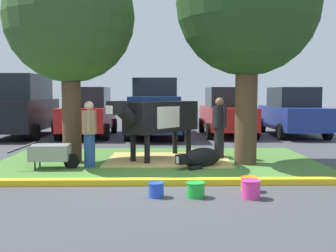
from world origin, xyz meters
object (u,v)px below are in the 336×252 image
shade_tree_left (70,19)px  bucket_green (196,189)px  person_visitor_near (89,132)px  sedan_blue (292,112)px  calf_lying (201,158)px  wheelbarrow (51,153)px  sedan_red (227,112)px  suv_dark_grey (22,106)px  person_handler (219,126)px  sedan_silver (88,112)px  bucket_orange (249,184)px  shade_tree_right (248,5)px  cow_holstein (159,117)px  pickup_truck_black (155,109)px  bucket_pink (251,189)px  bucket_blue (156,189)px

shade_tree_left → bucket_green: (2.87, -3.57, -3.51)m
person_visitor_near → sedan_blue: size_ratio=0.36×
calf_lying → wheelbarrow: 3.55m
shade_tree_left → bucket_green: bearing=-51.2°
bucket_green → sedan_red: bearing=77.7°
suv_dark_grey → shade_tree_left: bearing=-61.9°
person_handler → sedan_silver: sedan_silver is taller
suv_dark_grey → bucket_orange: bearing=-52.5°
shade_tree_right → bucket_orange: size_ratio=18.47×
bucket_green → bucket_orange: bearing=22.1°
person_visitor_near → sedan_silver: 7.22m
calf_lying → sedan_blue: size_ratio=0.28×
bucket_green → suv_dark_grey: size_ratio=0.07×
cow_holstein → person_handler: 1.65m
pickup_truck_black → suv_dark_grey: bearing=-177.7°
shade_tree_right → person_handler: (-0.54, 0.84, -3.03)m
cow_holstein → person_visitor_near: size_ratio=1.63×
person_handler → sedan_red: sedan_red is taller
bucket_green → pickup_truck_black: size_ratio=0.06×
suv_dark_grey → bucket_pink: bearing=-54.2°
bucket_blue → bucket_orange: bucket_orange is taller
bucket_orange → sedan_red: (1.19, 9.70, 0.84)m
shade_tree_right → sedan_red: shade_tree_right is taller
bucket_blue → calf_lying: bearing=69.0°
cow_holstein → calf_lying: (0.99, -1.16, -0.91)m
bucket_green → sedan_red: 10.39m
wheelbarrow → sedan_blue: bearing=41.9°
shade_tree_right → sedan_blue: size_ratio=1.30×
cow_holstein → sedan_blue: sedan_blue is taller
person_handler → suv_dark_grey: suv_dark_grey is taller
bucket_pink → bucket_orange: bearing=81.6°
person_handler → pickup_truck_black: pickup_truck_black is taller
cow_holstein → bucket_pink: cow_holstein is taller
shade_tree_left → pickup_truck_black: shade_tree_left is taller
bucket_pink → sedan_blue: 10.79m
shade_tree_left → sedan_blue: (7.77, 6.35, -2.66)m
sedan_silver → sedan_blue: size_ratio=1.00×
sedan_silver → calf_lying: bearing=-61.4°
bucket_orange → pickup_truck_black: 9.86m
person_handler → sedan_silver: 7.43m
wheelbarrow → bucket_green: (3.17, -2.66, -0.25)m
shade_tree_right → calf_lying: bearing=-158.5°
pickup_truck_black → person_visitor_near: bearing=-101.6°
bucket_blue → shade_tree_left: bearing=121.7°
sedan_red → sedan_blue: (2.70, -0.20, 0.00)m
person_visitor_near → bucket_pink: size_ratio=4.74×
bucket_blue → person_handler: bearing=67.4°
sedan_silver → pickup_truck_black: pickup_truck_black is taller
sedan_red → person_visitor_near: bearing=-121.7°
bucket_blue → pickup_truck_black: bearing=90.8°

